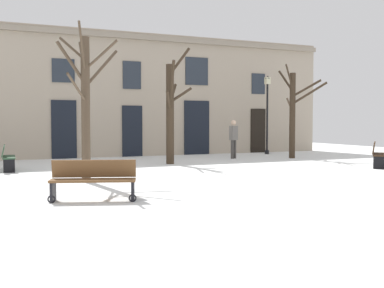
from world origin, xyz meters
The scene contains 10 objects.
ground_plane centered at (0.00, 0.00, 0.00)m, with size 34.51×34.51×0.00m, color white.
building_facade centered at (-0.01, 9.13, 3.05)m, with size 21.57×0.60×6.00m.
tree_left_of_center centered at (6.51, 4.90, 2.21)m, with size 1.81×2.44×4.27m.
tree_center centered at (0.26, 4.45, 2.18)m, with size 1.78×1.74×4.65m.
tree_near_facade centered at (-3.97, 0.26, 2.30)m, with size 1.95×1.97×4.37m.
streetlamp centered at (6.87, 7.67, 2.46)m, with size 0.30×0.30×4.04m.
bench_by_litter_bin centered at (6.85, 0.11, 0.49)m, with size 1.48×1.46×0.94m.
bench_back_to_back_right centered at (-5.86, 4.33, 0.47)m, with size 0.53×1.60×0.89m.
bench_back_to_back_left centered at (-4.47, -3.01, 0.46)m, with size 1.89×1.05×0.88m.
person_by_shop_door centered at (3.87, 5.82, 0.98)m, with size 0.44×0.35×1.76m.
Camera 1 is at (-6.66, -13.23, 1.74)m, focal length 44.43 mm.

